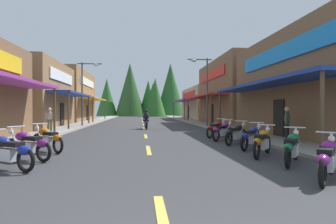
{
  "coord_description": "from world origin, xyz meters",
  "views": [
    {
      "loc": [
        -0.31,
        -1.73,
        1.57
      ],
      "look_at": [
        3.16,
        32.69,
        1.21
      ],
      "focal_mm": 29.51,
      "sensor_mm": 36.0,
      "label": 1
    }
  ],
  "objects_px": {
    "streetlamp_left": "(86,84)",
    "pedestrian_by_shop": "(50,118)",
    "motorcycle_parked_right_5": "(223,131)",
    "motorcycle_parked_left_2": "(47,139)",
    "motorcycle_parked_right_2": "(262,142)",
    "motorcycle_parked_right_6": "(217,129)",
    "pedestrian_browsing": "(287,122)",
    "rider_cruising_lead": "(146,121)",
    "motorcycle_parked_left_0": "(7,151)",
    "motorcycle_parked_right_1": "(292,147)",
    "motorcycle_parked_left_1": "(27,144)",
    "motorcycle_parked_right_4": "(236,133)",
    "motorcycle_parked_right_0": "(327,158)",
    "streetlamp_right": "(203,82)",
    "motorcycle_parked_right_3": "(252,137)"
  },
  "relations": [
    {
      "from": "streetlamp_left",
      "to": "pedestrian_by_shop",
      "type": "xyz_separation_m",
      "value": [
        -1.23,
        -5.93,
        -2.78
      ]
    },
    {
      "from": "motorcycle_parked_right_5",
      "to": "motorcycle_parked_left_2",
      "type": "bearing_deg",
      "value": 155.61
    },
    {
      "from": "motorcycle_parked_right_2",
      "to": "motorcycle_parked_right_6",
      "type": "distance_m",
      "value": 6.19
    },
    {
      "from": "motorcycle_parked_right_5",
      "to": "pedestrian_browsing",
      "type": "bearing_deg",
      "value": -76.35
    },
    {
      "from": "rider_cruising_lead",
      "to": "pedestrian_browsing",
      "type": "relative_size",
      "value": 1.26
    },
    {
      "from": "motorcycle_parked_right_6",
      "to": "motorcycle_parked_left_0",
      "type": "height_order",
      "value": "same"
    },
    {
      "from": "motorcycle_parked_right_1",
      "to": "motorcycle_parked_left_1",
      "type": "relative_size",
      "value": 0.95
    },
    {
      "from": "motorcycle_parked_right_5",
      "to": "motorcycle_parked_right_6",
      "type": "relative_size",
      "value": 1.0
    },
    {
      "from": "streetlamp_left",
      "to": "motorcycle_parked_right_1",
      "type": "xyz_separation_m",
      "value": [
        9.08,
        -17.51,
        -3.26
      ]
    },
    {
      "from": "streetlamp_left",
      "to": "motorcycle_parked_left_0",
      "type": "relative_size",
      "value": 3.06
    },
    {
      "from": "motorcycle_parked_right_5",
      "to": "motorcycle_parked_right_6",
      "type": "xyz_separation_m",
      "value": [
        0.09,
        1.52,
        0.0
      ]
    },
    {
      "from": "streetlamp_left",
      "to": "motorcycle_parked_right_4",
      "type": "xyz_separation_m",
      "value": [
        9.05,
        -12.99,
        -3.26
      ]
    },
    {
      "from": "motorcycle_parked_right_1",
      "to": "rider_cruising_lead",
      "type": "relative_size",
      "value": 0.82
    },
    {
      "from": "motorcycle_parked_right_1",
      "to": "motorcycle_parked_left_2",
      "type": "height_order",
      "value": "same"
    },
    {
      "from": "motorcycle_parked_right_2",
      "to": "motorcycle_parked_left_0",
      "type": "distance_m",
      "value": 7.6
    },
    {
      "from": "motorcycle_parked_left_2",
      "to": "pedestrian_by_shop",
      "type": "height_order",
      "value": "pedestrian_by_shop"
    },
    {
      "from": "rider_cruising_lead",
      "to": "pedestrian_by_shop",
      "type": "distance_m",
      "value": 7.06
    },
    {
      "from": "motorcycle_parked_right_4",
      "to": "motorcycle_parked_left_1",
      "type": "height_order",
      "value": "same"
    },
    {
      "from": "motorcycle_parked_right_0",
      "to": "motorcycle_parked_left_0",
      "type": "height_order",
      "value": "same"
    },
    {
      "from": "motorcycle_parked_left_2",
      "to": "motorcycle_parked_right_6",
      "type": "bearing_deg",
      "value": -105.25
    },
    {
      "from": "motorcycle_parked_right_6",
      "to": "motorcycle_parked_left_1",
      "type": "xyz_separation_m",
      "value": [
        -7.7,
        -6.14,
        0.0
      ]
    },
    {
      "from": "streetlamp_right",
      "to": "motorcycle_parked_right_6",
      "type": "height_order",
      "value": "streetlamp_right"
    },
    {
      "from": "streetlamp_right",
      "to": "motorcycle_parked_right_0",
      "type": "height_order",
      "value": "streetlamp_right"
    },
    {
      "from": "motorcycle_parked_right_4",
      "to": "motorcycle_parked_right_3",
      "type": "bearing_deg",
      "value": -132.37
    },
    {
      "from": "motorcycle_parked_right_3",
      "to": "pedestrian_by_shop",
      "type": "distance_m",
      "value": 13.47
    },
    {
      "from": "motorcycle_parked_right_6",
      "to": "pedestrian_by_shop",
      "type": "relative_size",
      "value": 0.96
    },
    {
      "from": "motorcycle_parked_right_2",
      "to": "motorcycle_parked_right_6",
      "type": "relative_size",
      "value": 1.09
    },
    {
      "from": "motorcycle_parked_right_0",
      "to": "motorcycle_parked_left_2",
      "type": "height_order",
      "value": "same"
    },
    {
      "from": "motorcycle_parked_left_0",
      "to": "rider_cruising_lead",
      "type": "relative_size",
      "value": 0.87
    },
    {
      "from": "motorcycle_parked_right_2",
      "to": "motorcycle_parked_right_0",
      "type": "bearing_deg",
      "value": -141.28
    },
    {
      "from": "motorcycle_parked_right_3",
      "to": "motorcycle_parked_right_4",
      "type": "relative_size",
      "value": 1.02
    },
    {
      "from": "motorcycle_parked_right_5",
      "to": "motorcycle_parked_left_1",
      "type": "distance_m",
      "value": 8.9
    },
    {
      "from": "motorcycle_parked_right_0",
      "to": "motorcycle_parked_right_4",
      "type": "height_order",
      "value": "same"
    },
    {
      "from": "streetlamp_left",
      "to": "motorcycle_parked_right_6",
      "type": "xyz_separation_m",
      "value": [
        9.01,
        -9.97,
        -3.26
      ]
    },
    {
      "from": "motorcycle_parked_right_1",
      "to": "motorcycle_parked_left_0",
      "type": "distance_m",
      "value": 7.74
    },
    {
      "from": "motorcycle_parked_left_2",
      "to": "rider_cruising_lead",
      "type": "bearing_deg",
      "value": -64.33
    },
    {
      "from": "motorcycle_parked_right_3",
      "to": "pedestrian_by_shop",
      "type": "xyz_separation_m",
      "value": [
        -10.35,
        8.6,
        0.48
      ]
    },
    {
      "from": "motorcycle_parked_right_0",
      "to": "motorcycle_parked_right_5",
      "type": "distance_m",
      "value": 7.81
    },
    {
      "from": "motorcycle_parked_left_1",
      "to": "pedestrian_by_shop",
      "type": "distance_m",
      "value": 10.5
    },
    {
      "from": "motorcycle_parked_left_2",
      "to": "rider_cruising_lead",
      "type": "xyz_separation_m",
      "value": [
        3.85,
        11.37,
        0.17
      ]
    },
    {
      "from": "streetlamp_left",
      "to": "streetlamp_right",
      "type": "height_order",
      "value": "streetlamp_right"
    },
    {
      "from": "motorcycle_parked_left_1",
      "to": "pedestrian_by_shop",
      "type": "bearing_deg",
      "value": -43.23
    },
    {
      "from": "motorcycle_parked_right_4",
      "to": "motorcycle_parked_right_5",
      "type": "distance_m",
      "value": 1.51
    },
    {
      "from": "motorcycle_parked_right_6",
      "to": "motorcycle_parked_left_0",
      "type": "xyz_separation_m",
      "value": [
        -7.66,
        -7.51,
        0.0
      ]
    },
    {
      "from": "motorcycle_parked_left_1",
      "to": "motorcycle_parked_left_0",
      "type": "bearing_deg",
      "value": 124.16
    },
    {
      "from": "streetlamp_right",
      "to": "motorcycle_parked_right_4",
      "type": "distance_m",
      "value": 11.81
    },
    {
      "from": "motorcycle_parked_right_1",
      "to": "motorcycle_parked_right_5",
      "type": "distance_m",
      "value": 6.02
    },
    {
      "from": "streetlamp_left",
      "to": "motorcycle_parked_right_5",
      "type": "relative_size",
      "value": 3.55
    },
    {
      "from": "motorcycle_parked_left_2",
      "to": "pedestrian_by_shop",
      "type": "xyz_separation_m",
      "value": [
        -2.59,
        8.51,
        0.48
      ]
    },
    {
      "from": "motorcycle_parked_right_0",
      "to": "rider_cruising_lead",
      "type": "height_order",
      "value": "rider_cruising_lead"
    }
  ]
}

